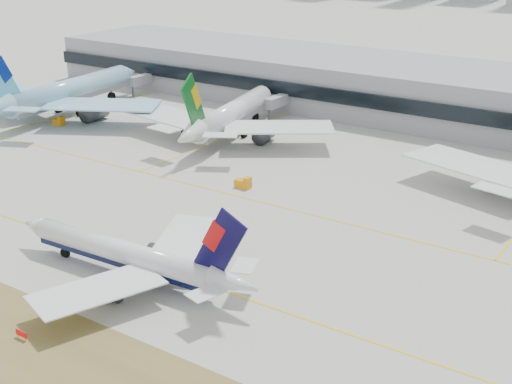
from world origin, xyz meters
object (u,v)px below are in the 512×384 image
Objects in this scene: terminal at (453,96)px; taxiing_airliner at (131,256)px; widebody_eva at (230,116)px; widebody_korean at (65,93)px.

taxiing_airliner is at bearing -93.88° from terminal.
taxiing_airliner is 0.18× the size of terminal.
widebody_eva is (-35.12, 74.75, 1.83)m from taxiing_airliner.
widebody_eva is at bearing -131.09° from terminal.
widebody_eva reaches higher than taxiing_airliner.
widebody_eva is 66.35m from terminal.
widebody_korean is at bearing -38.87° from taxiing_airliner.
widebody_korean is (-89.62, 66.01, 2.64)m from taxiing_airliner.
taxiing_airliner is 111.34m from widebody_korean.
widebody_korean is at bearing 86.38° from widebody_eva.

